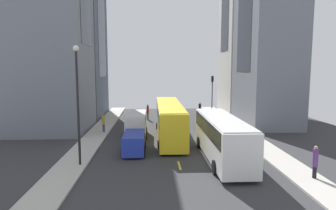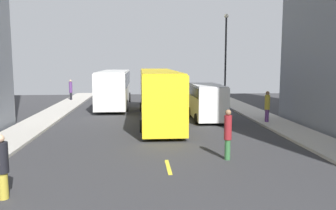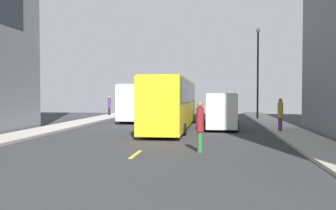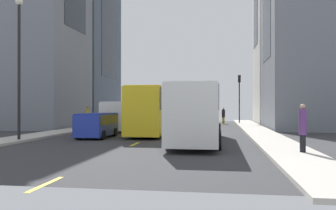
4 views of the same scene
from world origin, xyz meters
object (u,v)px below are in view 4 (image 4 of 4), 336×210
at_px(city_bus_white, 198,109).
at_px(delivery_van_white, 120,114).
at_px(pedestrian_crossing_mid, 154,115).
at_px(streetcar_yellow, 159,107).
at_px(car_blue_0, 97,123).
at_px(pedestrian_waiting_curb, 303,127).
at_px(traffic_light_near_corner, 239,90).
at_px(pedestrian_crossing_near, 223,115).
at_px(pedestrian_walking_far, 88,116).

relative_size(city_bus_white, delivery_van_white, 2.19).
bearing_deg(pedestrian_crossing_mid, streetcar_yellow, 8.27).
bearing_deg(car_blue_0, pedestrian_crossing_mid, -93.30).
xyz_separation_m(car_blue_0, pedestrian_waiting_curb, (-12.12, 7.02, 0.28)).
distance_m(streetcar_yellow, pedestrian_crossing_mid, 10.99).
distance_m(streetcar_yellow, pedestrian_waiting_curb, 15.56).
xyz_separation_m(streetcar_yellow, traffic_light_near_corner, (-7.50, -14.79, 2.13)).
xyz_separation_m(delivery_van_white, car_blue_0, (-0.13, 6.15, -0.50)).
distance_m(city_bus_white, pedestrian_crossing_near, 22.43).
bearing_deg(pedestrian_crossing_mid, pedestrian_waiting_curb, 20.80).
xyz_separation_m(car_blue_0, traffic_light_near_corner, (-10.90, -20.63, 3.24)).
height_order(city_bus_white, car_blue_0, city_bus_white).
distance_m(city_bus_white, pedestrian_waiting_curb, 7.05).
distance_m(pedestrian_walking_far, pedestrian_crossing_near, 17.63).
bearing_deg(city_bus_white, pedestrian_waiting_curb, 135.44).
bearing_deg(city_bus_white, pedestrian_crossing_near, -94.66).
height_order(pedestrian_walking_far, pedestrian_crossing_mid, pedestrian_walking_far).
bearing_deg(car_blue_0, pedestrian_walking_far, -64.52).
bearing_deg(pedestrian_crossing_near, traffic_light_near_corner, 75.87).
bearing_deg(pedestrian_crossing_mid, car_blue_0, -7.89).
bearing_deg(pedestrian_crossing_mid, city_bus_white, 13.75).
height_order(delivery_van_white, car_blue_0, delivery_van_white).
distance_m(pedestrian_crossing_mid, pedestrian_waiting_curb, 26.05).
height_order(delivery_van_white, traffic_light_near_corner, traffic_light_near_corner).
relative_size(pedestrian_waiting_curb, pedestrian_crossing_near, 1.06).
bearing_deg(pedestrian_walking_far, streetcar_yellow, 130.86).
bearing_deg(car_blue_0, streetcar_yellow, -120.13).
height_order(delivery_van_white, pedestrian_crossing_mid, delivery_van_white).
relative_size(pedestrian_crossing_mid, traffic_light_near_corner, 0.37).
xyz_separation_m(pedestrian_walking_far, traffic_light_near_corner, (-14.79, -12.47, 2.98)).
distance_m(pedestrian_waiting_curb, pedestrian_crossing_near, 27.44).
distance_m(delivery_van_white, pedestrian_walking_far, 4.27).
bearing_deg(traffic_light_near_corner, pedestrian_walking_far, 40.14).
distance_m(pedestrian_crossing_mid, traffic_light_near_corner, 11.18).
bearing_deg(pedestrian_walking_far, car_blue_0, 84.01).
bearing_deg(traffic_light_near_corner, delivery_van_white, 52.71).
distance_m(delivery_van_white, pedestrian_waiting_curb, 17.98).
bearing_deg(pedestrian_walking_far, pedestrian_crossing_near, -168.20).
relative_size(delivery_van_white, pedestrian_crossing_mid, 2.37).
relative_size(pedestrian_waiting_curb, traffic_light_near_corner, 0.36).
bearing_deg(streetcar_yellow, delivery_van_white, -5.03).
distance_m(car_blue_0, pedestrian_waiting_curb, 14.01).
height_order(streetcar_yellow, pedestrian_crossing_near, streetcar_yellow).
distance_m(pedestrian_crossing_mid, pedestrian_crossing_near, 8.82).
bearing_deg(pedestrian_crossing_mid, pedestrian_walking_far, -34.67).
bearing_deg(delivery_van_white, pedestrian_crossing_near, -122.77).
relative_size(city_bus_white, pedestrian_walking_far, 5.42).
distance_m(streetcar_yellow, delivery_van_white, 3.59).
height_order(pedestrian_crossing_mid, pedestrian_waiting_curb, pedestrian_waiting_curb).
xyz_separation_m(city_bus_white, pedestrian_crossing_near, (-1.82, -22.34, -0.94)).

